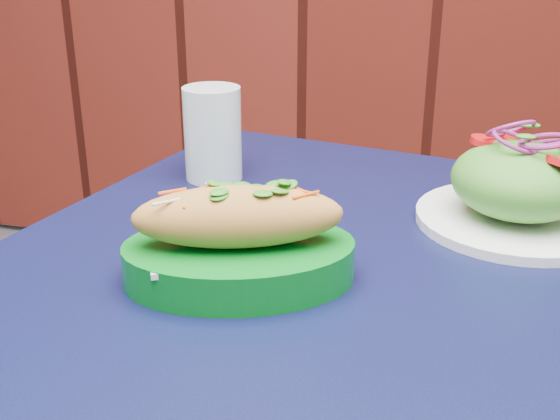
# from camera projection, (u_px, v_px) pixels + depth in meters

# --- Properties ---
(cafe_table) EXTENTS (0.94, 0.94, 0.75)m
(cafe_table) POSITION_uv_depth(u_px,v_px,m) (363.00, 335.00, 0.78)
(cafe_table) COLOR black
(cafe_table) RESTS_ON ground
(banh_mi_basket) EXTENTS (0.27, 0.22, 0.11)m
(banh_mi_basket) POSITION_uv_depth(u_px,v_px,m) (239.00, 242.00, 0.70)
(banh_mi_basket) COLOR #056D19
(banh_mi_basket) RESTS_ON cafe_table
(salad_plate) EXTENTS (0.24, 0.24, 0.12)m
(salad_plate) POSITION_uv_depth(u_px,v_px,m) (519.00, 187.00, 0.83)
(salad_plate) COLOR white
(salad_plate) RESTS_ON cafe_table
(water_glass) EXTENTS (0.08, 0.08, 0.13)m
(water_glass) POSITION_uv_depth(u_px,v_px,m) (213.00, 134.00, 0.98)
(water_glass) COLOR silver
(water_glass) RESTS_ON cafe_table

